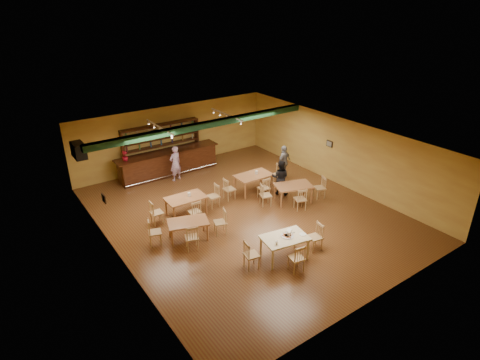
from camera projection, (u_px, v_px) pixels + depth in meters
floor at (245, 213)px, 15.51m from camera, size 12.00×12.00×0.00m
ceiling_beam at (206, 125)px, 16.39m from camera, size 10.00×0.30×0.25m
track_rail_left at (159, 127)px, 15.87m from camera, size 0.05×2.50×0.05m
track_rail_right at (227, 115)px, 17.53m from camera, size 0.05×2.50×0.05m
ac_unit at (79, 150)px, 15.16m from camera, size 0.34×0.70×0.48m
picture_left at (104, 198)px, 12.96m from camera, size 0.04×0.34×0.28m
picture_right at (330, 144)px, 17.75m from camera, size 0.04×0.34×0.28m
bar_counter at (169, 163)px, 18.72m from camera, size 4.96×0.85×1.13m
back_bar_hutch at (162, 147)px, 18.94m from camera, size 3.84×0.40×2.28m
poinsettia at (125, 156)px, 17.33m from camera, size 0.32×0.32×0.45m
dining_table_a at (186, 206)px, 15.25m from camera, size 1.52×0.94×0.75m
dining_table_b at (253, 183)px, 17.07m from camera, size 1.57×0.95×0.78m
dining_table_c at (188, 230)px, 13.76m from camera, size 1.56×1.21×0.69m
dining_table_d at (293, 193)px, 16.25m from camera, size 1.68×1.31×0.74m
near_table at (284, 247)px, 12.72m from camera, size 1.59×1.16×0.78m
pizza_tray at (287, 236)px, 12.61m from camera, size 0.48×0.48×0.01m
parmesan_shaker at (277, 243)px, 12.18m from camera, size 0.09×0.09×0.11m
napkin_stack at (289, 230)px, 12.89m from camera, size 0.24×0.21×0.03m
pizza_server at (290, 233)px, 12.72m from camera, size 0.33×0.15×0.00m
side_plate at (303, 234)px, 12.70m from camera, size 0.25×0.25×0.01m
patron_bar at (175, 163)px, 17.97m from camera, size 0.67×0.52×1.64m
patron_right_a at (280, 177)px, 16.74m from camera, size 0.91×0.93×1.51m
patron_right_b at (284, 162)px, 18.18m from camera, size 1.00×0.63×1.59m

